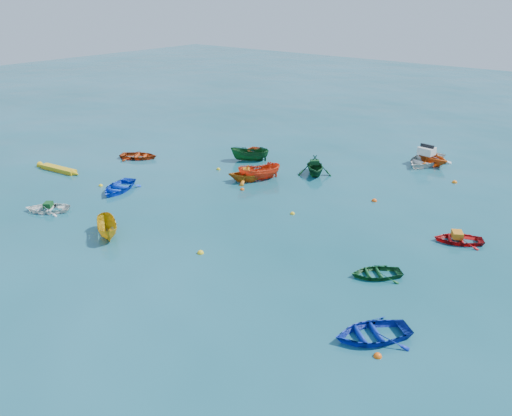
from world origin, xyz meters
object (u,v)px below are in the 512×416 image
Objects in this scene: kayak_yellow at (59,171)px; motorboat_white at (425,164)px; dinghy_blue_se at (372,337)px; dinghy_white_near at (48,211)px; dinghy_blue_sw at (119,190)px.

motorboat_white is at bearing -56.27° from kayak_yellow.
motorboat_white reaches higher than dinghy_blue_se.
dinghy_white_near is at bearing -115.85° from motorboat_white.
motorboat_white is (21.79, 19.72, 0.00)m from kayak_yellow.
motorboat_white is at bearing 109.99° from dinghy_white_near.
kayak_yellow is at bearing -164.21° from dinghy_white_near.
dinghy_blue_sw is at bearing -95.64° from kayak_yellow.
dinghy_blue_sw is 7.08m from kayak_yellow.
dinghy_blue_sw is 1.22× the size of dinghy_white_near.
dinghy_blue_se is at bearing -105.15° from kayak_yellow.
dinghy_blue_se is (22.14, 1.36, 0.00)m from dinghy_white_near.
dinghy_blue_se is (21.49, -3.71, 0.00)m from dinghy_blue_sw.
motorboat_white is (14.71, 19.37, 0.00)m from dinghy_blue_sw.
kayak_yellow is (-6.43, 4.73, 0.00)m from dinghy_white_near.
dinghy_blue_sw reaches higher than dinghy_blue_se.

